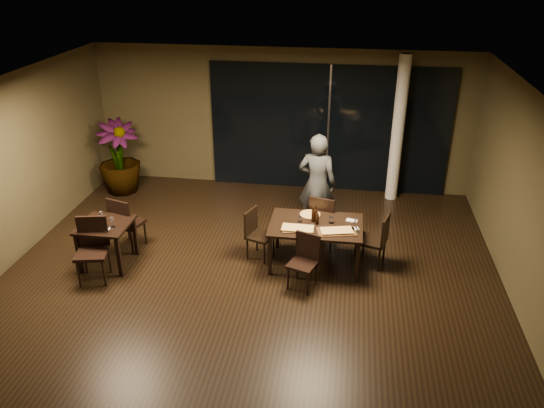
# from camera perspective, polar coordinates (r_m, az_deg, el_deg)

# --- Properties ---
(ground) EXTENTS (8.00, 8.00, 0.00)m
(ground) POSITION_cam_1_polar(r_m,az_deg,el_deg) (8.45, -2.70, -8.74)
(ground) COLOR black
(ground) RESTS_ON ground
(wall_back) EXTENTS (8.00, 0.10, 3.00)m
(wall_back) POSITION_cam_1_polar(r_m,az_deg,el_deg) (11.43, 1.07, 9.15)
(wall_back) COLOR #433C23
(wall_back) RESTS_ON ground
(wall_right) EXTENTS (0.10, 8.00, 3.00)m
(wall_right) POSITION_cam_1_polar(r_m,az_deg,el_deg) (8.00, 26.83, -1.42)
(wall_right) COLOR #433C23
(wall_right) RESTS_ON ground
(ceiling) EXTENTS (8.00, 8.00, 0.04)m
(ceiling) POSITION_cam_1_polar(r_m,az_deg,el_deg) (7.17, -3.21, 11.52)
(ceiling) COLOR silver
(ceiling) RESTS_ON wall_back
(window_panel) EXTENTS (5.00, 0.06, 2.70)m
(window_panel) POSITION_cam_1_polar(r_m,az_deg,el_deg) (11.31, 6.08, 8.02)
(window_panel) COLOR black
(window_panel) RESTS_ON ground
(column) EXTENTS (0.24, 0.24, 3.00)m
(column) POSITION_cam_1_polar(r_m,az_deg,el_deg) (11.00, 13.39, 7.77)
(column) COLOR white
(column) RESTS_ON ground
(main_table) EXTENTS (1.50, 1.00, 0.75)m
(main_table) POSITION_cam_1_polar(r_m,az_deg,el_deg) (8.66, 4.74, -2.62)
(main_table) COLOR black
(main_table) RESTS_ON ground
(side_table) EXTENTS (0.80, 0.80, 0.75)m
(side_table) POSITION_cam_1_polar(r_m,az_deg,el_deg) (9.08, -17.46, -2.76)
(side_table) COLOR black
(side_table) RESTS_ON ground
(chair_main_far) EXTENTS (0.56, 0.56, 0.98)m
(chair_main_far) POSITION_cam_1_polar(r_m,az_deg,el_deg) (9.26, 5.53, -1.54)
(chair_main_far) COLOR black
(chair_main_far) RESTS_ON ground
(chair_main_near) EXTENTS (0.51, 0.51, 0.87)m
(chair_main_near) POSITION_cam_1_polar(r_m,az_deg,el_deg) (8.21, 3.54, -5.82)
(chair_main_near) COLOR black
(chair_main_near) RESTS_ON ground
(chair_main_left) EXTENTS (0.51, 0.51, 0.87)m
(chair_main_left) POSITION_cam_1_polar(r_m,az_deg,el_deg) (8.94, -1.69, -2.94)
(chair_main_left) COLOR black
(chair_main_left) RESTS_ON ground
(chair_main_right) EXTENTS (0.53, 0.53, 0.93)m
(chair_main_right) POSITION_cam_1_polar(r_m,az_deg,el_deg) (8.84, 11.30, -3.57)
(chair_main_right) COLOR black
(chair_main_right) RESTS_ON ground
(chair_side_far) EXTENTS (0.57, 0.57, 0.99)m
(chair_side_far) POSITION_cam_1_polar(r_m,az_deg,el_deg) (9.47, -15.59, -1.76)
(chair_side_far) COLOR black
(chair_side_far) RESTS_ON ground
(chair_side_near) EXTENTS (0.56, 0.56, 1.03)m
(chair_side_near) POSITION_cam_1_polar(r_m,az_deg,el_deg) (8.81, -18.73, -4.25)
(chair_side_near) COLOR black
(chair_side_near) RESTS_ON ground
(diner) EXTENTS (0.69, 0.50, 1.88)m
(diner) POSITION_cam_1_polar(r_m,az_deg,el_deg) (9.62, 4.86, 2.18)
(diner) COLOR #313437
(diner) RESTS_ON ground
(potted_plant) EXTENTS (1.21, 1.21, 1.57)m
(potted_plant) POSITION_cam_1_polar(r_m,az_deg,el_deg) (11.73, -16.14, 4.85)
(potted_plant) COLOR #1B4A18
(potted_plant) RESTS_ON ground
(pizza_board_left) EXTENTS (0.54, 0.33, 0.01)m
(pizza_board_left) POSITION_cam_1_polar(r_m,az_deg,el_deg) (8.44, 2.78, -2.73)
(pizza_board_left) COLOR #482C17
(pizza_board_left) RESTS_ON main_table
(pizza_board_right) EXTENTS (0.65, 0.43, 0.01)m
(pizza_board_right) POSITION_cam_1_polar(r_m,az_deg,el_deg) (8.42, 6.95, -2.98)
(pizza_board_right) COLOR #412815
(pizza_board_right) RESTS_ON main_table
(oblong_pizza_left) EXTENTS (0.49, 0.24, 0.02)m
(oblong_pizza_left) POSITION_cam_1_polar(r_m,az_deg,el_deg) (8.43, 2.78, -2.63)
(oblong_pizza_left) COLOR maroon
(oblong_pizza_left) RESTS_ON pizza_board_left
(oblong_pizza_right) EXTENTS (0.52, 0.33, 0.02)m
(oblong_pizza_right) POSITION_cam_1_polar(r_m,az_deg,el_deg) (8.41, 6.96, -2.89)
(oblong_pizza_right) COLOR maroon
(oblong_pizza_right) RESTS_ON pizza_board_right
(round_pizza) EXTENTS (0.33, 0.33, 0.01)m
(round_pizza) POSITION_cam_1_polar(r_m,az_deg,el_deg) (8.90, 4.12, -1.15)
(round_pizza) COLOR red
(round_pizza) RESTS_ON main_table
(bottle_a) EXTENTS (0.06, 0.06, 0.28)m
(bottle_a) POSITION_cam_1_polar(r_m,az_deg,el_deg) (8.64, 4.47, -1.07)
(bottle_a) COLOR black
(bottle_a) RESTS_ON main_table
(bottle_b) EXTENTS (0.06, 0.06, 0.25)m
(bottle_b) POSITION_cam_1_polar(r_m,az_deg,el_deg) (8.57, 4.90, -1.42)
(bottle_b) COLOR black
(bottle_b) RESTS_ON main_table
(bottle_c) EXTENTS (0.06, 0.06, 0.29)m
(bottle_c) POSITION_cam_1_polar(r_m,az_deg,el_deg) (8.64, 4.75, -1.04)
(bottle_c) COLOR black
(bottle_c) RESTS_ON main_table
(tumbler_left) EXTENTS (0.07, 0.07, 0.09)m
(tumbler_left) POSITION_cam_1_polar(r_m,az_deg,el_deg) (8.67, 3.03, -1.65)
(tumbler_left) COLOR white
(tumbler_left) RESTS_ON main_table
(tumbler_right) EXTENTS (0.08, 0.08, 0.10)m
(tumbler_right) POSITION_cam_1_polar(r_m,az_deg,el_deg) (8.67, 6.38, -1.72)
(tumbler_right) COLOR white
(tumbler_right) RESTS_ON main_table
(napkin_near) EXTENTS (0.20, 0.16, 0.01)m
(napkin_near) POSITION_cam_1_polar(r_m,az_deg,el_deg) (8.54, 8.71, -2.66)
(napkin_near) COLOR white
(napkin_near) RESTS_ON main_table
(napkin_far) EXTENTS (0.20, 0.14, 0.01)m
(napkin_far) POSITION_cam_1_polar(r_m,az_deg,el_deg) (8.79, 8.58, -1.78)
(napkin_far) COLOR white
(napkin_far) RESTS_ON main_table
(wine_glass_a) EXTENTS (0.07, 0.07, 0.16)m
(wine_glass_a) POSITION_cam_1_polar(r_m,az_deg,el_deg) (9.12, -17.89, -1.22)
(wine_glass_a) COLOR white
(wine_glass_a) RESTS_ON side_table
(wine_glass_b) EXTENTS (0.08, 0.08, 0.18)m
(wine_glass_b) POSITION_cam_1_polar(r_m,az_deg,el_deg) (8.85, -16.84, -1.87)
(wine_glass_b) COLOR white
(wine_glass_b) RESTS_ON side_table
(side_napkin) EXTENTS (0.18, 0.11, 0.01)m
(side_napkin) POSITION_cam_1_polar(r_m,az_deg,el_deg) (8.85, -17.65, -2.59)
(side_napkin) COLOR silver
(side_napkin) RESTS_ON side_table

